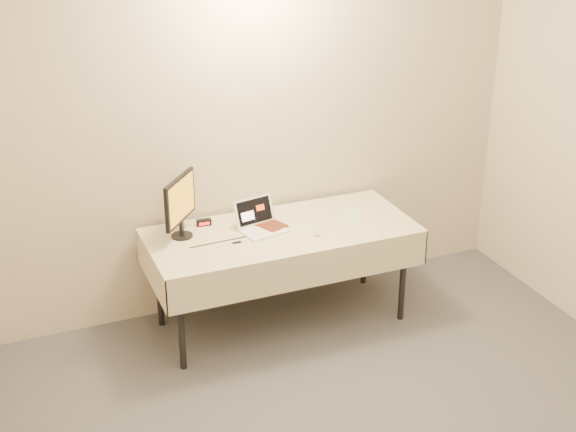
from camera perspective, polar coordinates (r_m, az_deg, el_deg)
name	(u,v)px	position (r m, az deg, el deg)	size (l,w,h in m)	color
back_wall	(257,126)	(5.72, -2.22, 6.38)	(4.00, 0.10, 2.70)	beige
table	(281,238)	(5.57, -0.48, -1.56)	(1.86, 0.81, 0.74)	black
laptop	(260,223)	(5.54, -2.00, -0.47)	(0.35, 0.33, 0.20)	white
monitor	(180,202)	(5.39, -7.69, 0.97)	(0.29, 0.34, 0.43)	black
book	(260,216)	(5.49, -1.98, 0.02)	(0.17, 0.02, 0.22)	maroon
alarm_clock	(204,222)	(5.63, -6.01, -0.46)	(0.11, 0.05, 0.04)	black
clicker	(317,233)	(5.48, 2.10, -1.21)	(0.04, 0.08, 0.02)	silver
paper_form	(353,217)	(5.76, 4.65, -0.04)	(0.10, 0.27, 0.00)	#BDE2B4
usb_dongle	(237,243)	(5.36, -3.68, -1.89)	(0.06, 0.02, 0.01)	black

